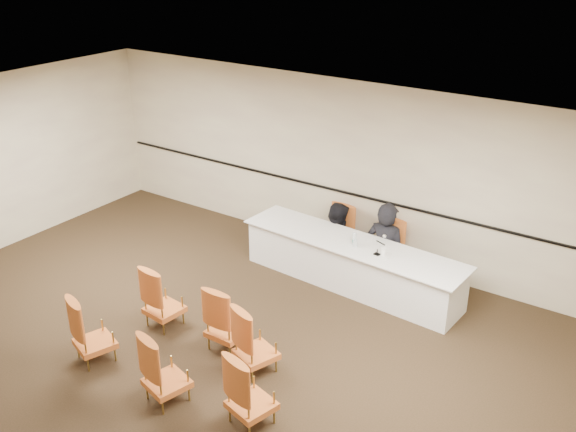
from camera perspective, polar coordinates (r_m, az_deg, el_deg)
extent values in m
plane|color=black|center=(8.60, -8.88, -13.02)|extent=(10.00, 10.00, 0.00)
plane|color=white|center=(7.21, -10.40, 6.35)|extent=(10.00, 10.00, 0.00)
cube|color=beige|center=(10.76, 5.08, 4.20)|extent=(10.00, 0.04, 3.00)
cube|color=black|center=(10.87, 4.90, 2.16)|extent=(9.80, 0.04, 0.03)
imported|color=black|center=(10.41, 8.60, -3.55)|extent=(0.68, 0.45, 1.86)
imported|color=black|center=(10.89, 4.27, -2.74)|extent=(0.82, 0.66, 1.61)
cube|color=silver|center=(9.62, 8.23, -3.43)|extent=(0.34, 0.29, 0.00)
cylinder|color=silver|center=(9.80, 5.98, -2.45)|extent=(0.07, 0.07, 0.10)
cylinder|color=white|center=(9.58, 8.47, -3.15)|extent=(0.10, 0.10, 0.12)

